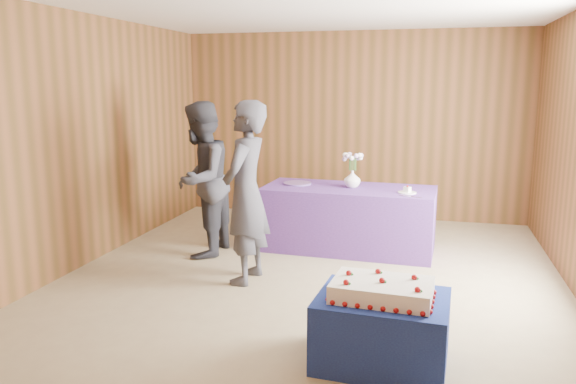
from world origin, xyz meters
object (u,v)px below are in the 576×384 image
(vase, at_px, (352,179))
(cake_table, at_px, (382,330))
(guest_left, at_px, (246,193))
(sheet_cake, at_px, (382,290))
(serving_table, at_px, (348,218))
(guest_right, at_px, (201,180))

(vase, bearing_deg, cake_table, -77.69)
(guest_left, bearing_deg, sheet_cake, 49.12)
(serving_table, bearing_deg, sheet_cake, -74.68)
(serving_table, height_order, guest_left, guest_left)
(cake_table, relative_size, serving_table, 0.45)
(cake_table, height_order, guest_left, guest_left)
(serving_table, distance_m, vase, 0.48)
(serving_table, distance_m, guest_right, 1.80)
(guest_left, bearing_deg, vase, 151.16)
(vase, height_order, guest_right, guest_right)
(cake_table, height_order, vase, vase)
(serving_table, height_order, sheet_cake, serving_table)
(cake_table, bearing_deg, guest_right, 140.55)
(cake_table, bearing_deg, vase, 106.01)
(cake_table, relative_size, sheet_cake, 1.21)
(cake_table, height_order, serving_table, serving_table)
(sheet_cake, bearing_deg, cake_table, 85.16)
(cake_table, xyz_separation_m, sheet_cake, (-0.00, -0.03, 0.31))
(cake_table, distance_m, sheet_cake, 0.31)
(vase, height_order, guest_left, guest_left)
(serving_table, bearing_deg, guest_right, -155.76)
(vase, xyz_separation_m, guest_right, (-1.64, -0.67, 0.03))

